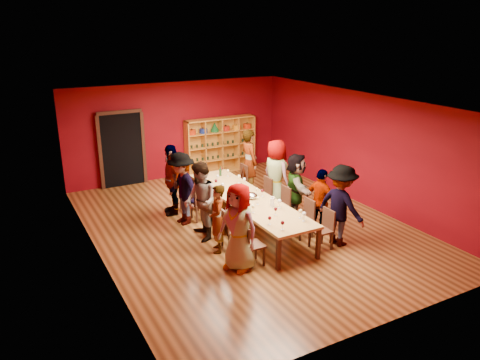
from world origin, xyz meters
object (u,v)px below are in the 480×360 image
(wine_bottle, at_px, (220,172))
(person_left_2, at_px, (201,202))
(person_left_3, at_px, (182,189))
(chair_person_right_2, at_px, (282,202))
(person_left_4, at_px, (172,179))
(person_right_4, at_px, (249,162))
(tasting_table, at_px, (247,199))
(chair_person_left_4, at_px, (186,193))
(chair_person_right_0, at_px, (324,227))
(chair_person_right_4, at_px, (241,178))
(shelving_unit, at_px, (220,142))
(chair_person_left_1, at_px, (229,227))
(person_left_0, at_px, (239,227))
(chair_person_right_3, at_px, (265,192))
(chair_person_left_3, at_px, (197,201))
(person_left_1, at_px, (217,219))
(chair_person_left_2, at_px, (215,216))
(person_right_0, at_px, (341,205))
(person_right_3, at_px, (276,175))
(chair_person_right_1, at_px, (305,216))
(person_right_1, at_px, (321,201))
(spittoon_bowl, at_px, (252,196))
(person_right_2, at_px, (296,186))

(wine_bottle, bearing_deg, person_left_2, -126.87)
(person_left_3, relative_size, chair_person_right_2, 2.02)
(person_left_4, xyz_separation_m, person_right_4, (2.46, 0.37, 0.02))
(tasting_table, relative_size, chair_person_left_4, 5.06)
(tasting_table, bearing_deg, wine_bottle, 84.68)
(chair_person_right_0, xyz_separation_m, chair_person_right_4, (0.00, 3.80, 0.00))
(person_left_4, bearing_deg, person_left_3, 10.75)
(shelving_unit, distance_m, chair_person_left_1, 5.68)
(tasting_table, height_order, chair_person_right_2, chair_person_right_2)
(person_left_0, bearing_deg, chair_person_right_3, 114.64)
(tasting_table, height_order, chair_person_left_3, chair_person_left_3)
(person_left_3, bearing_deg, chair_person_left_1, 6.84)
(person_left_1, relative_size, person_left_2, 0.83)
(chair_person_right_2, distance_m, wine_bottle, 2.09)
(chair_person_left_2, height_order, chair_person_right_4, same)
(person_right_0, relative_size, person_right_3, 0.98)
(person_left_3, xyz_separation_m, person_right_3, (2.55, -0.22, 0.03))
(tasting_table, bearing_deg, chair_person_right_1, -51.07)
(person_right_1, bearing_deg, person_right_3, -7.68)
(person_left_0, bearing_deg, person_right_3, 110.28)
(person_left_4, relative_size, person_right_1, 1.19)
(person_left_1, xyz_separation_m, spittoon_bowl, (1.25, 0.71, 0.07))
(person_right_1, bearing_deg, chair_person_right_4, -2.58)
(person_right_0, bearing_deg, chair_person_left_2, 41.53)
(person_left_0, relative_size, person_right_3, 0.97)
(person_right_2, xyz_separation_m, person_right_3, (-0.06, 0.83, 0.08))
(person_right_1, bearing_deg, person_right_4, -7.61)
(person_left_4, bearing_deg, person_right_2, 67.63)
(shelving_unit, height_order, person_right_4, person_right_4)
(chair_person_left_1, bearing_deg, person_right_4, 53.53)
(person_left_3, relative_size, person_right_2, 1.06)
(person_left_2, relative_size, person_left_3, 1.01)
(chair_person_right_2, xyz_separation_m, person_right_4, (0.28, 2.14, 0.45))
(chair_person_right_0, relative_size, spittoon_bowl, 3.12)
(person_left_4, bearing_deg, person_right_0, 49.31)
(person_right_3, distance_m, wine_bottle, 1.54)
(spittoon_bowl, distance_m, wine_bottle, 1.91)
(person_left_2, bearing_deg, person_left_4, -169.65)
(chair_person_left_1, xyz_separation_m, person_left_1, (-0.28, 0.00, 0.25))
(person_right_4, relative_size, wine_bottle, 6.90)
(person_right_1, height_order, person_right_2, person_right_2)
(person_left_1, xyz_separation_m, wine_bottle, (1.36, 2.62, 0.11))
(person_left_3, height_order, spittoon_bowl, person_left_3)
(person_left_2, relative_size, chair_person_right_4, 2.03)
(person_left_0, height_order, person_left_4, person_left_4)
(person_left_0, height_order, person_right_2, person_left_0)
(chair_person_right_2, bearing_deg, person_right_2, 0.00)
(person_right_0, xyz_separation_m, person_right_1, (0.00, 0.69, -0.14))
(person_left_4, relative_size, person_right_4, 0.97)
(chair_person_left_4, distance_m, wine_bottle, 1.14)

